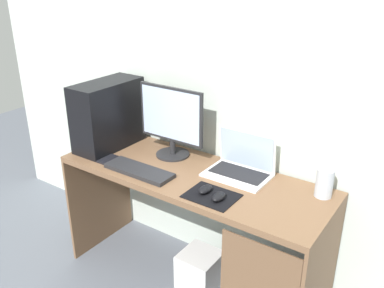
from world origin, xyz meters
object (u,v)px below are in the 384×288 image
(mouse_right, at_px, (219,197))
(subwoofer, at_px, (200,269))
(laptop, at_px, (241,166))
(keyboard, at_px, (139,171))
(monitor, at_px, (171,121))
(speaker, at_px, (324,183))
(mouse_left, at_px, (205,189))
(pc_tower, at_px, (108,115))
(cell_phone, at_px, (108,159))

(mouse_right, xyz_separation_m, subwoofer, (-0.22, 0.17, -0.67))
(laptop, bearing_deg, keyboard, -146.71)
(monitor, distance_m, speaker, 0.94)
(monitor, height_order, speaker, monitor)
(keyboard, relative_size, mouse_left, 4.38)
(mouse_right, bearing_deg, speaker, 39.63)
(speaker, distance_m, mouse_right, 0.54)
(speaker, relative_size, mouse_right, 1.57)
(laptop, distance_m, mouse_left, 0.30)
(pc_tower, distance_m, laptop, 0.91)
(pc_tower, xyz_separation_m, cell_phone, (0.14, -0.17, -0.21))
(speaker, xyz_separation_m, subwoofer, (-0.63, -0.17, -0.73))
(subwoofer, bearing_deg, pc_tower, 178.34)
(cell_phone, xyz_separation_m, subwoofer, (0.57, 0.15, -0.66))
(pc_tower, height_order, keyboard, pc_tower)
(pc_tower, distance_m, mouse_left, 0.88)
(monitor, distance_m, mouse_left, 0.54)
(keyboard, relative_size, subwoofer, 1.82)
(keyboard, height_order, mouse_right, mouse_right)
(keyboard, distance_m, cell_phone, 0.26)
(speaker, relative_size, mouse_left, 1.57)
(pc_tower, distance_m, speaker, 1.37)
(monitor, distance_m, cell_phone, 0.45)
(pc_tower, xyz_separation_m, subwoofer, (0.72, -0.02, -0.87))
(monitor, distance_m, keyboard, 0.36)
(keyboard, height_order, mouse_left, mouse_left)
(pc_tower, bearing_deg, mouse_right, -11.40)
(speaker, relative_size, cell_phone, 1.16)
(pc_tower, relative_size, mouse_right, 4.86)
(laptop, bearing_deg, mouse_right, -80.72)
(keyboard, relative_size, mouse_right, 4.38)
(laptop, bearing_deg, monitor, -176.81)
(mouse_left, xyz_separation_m, cell_phone, (-0.70, -0.00, -0.02))
(monitor, bearing_deg, mouse_left, -32.50)
(pc_tower, relative_size, mouse_left, 4.86)
(monitor, relative_size, keyboard, 1.06)
(mouse_left, xyz_separation_m, subwoofer, (-0.12, 0.14, -0.67))
(cell_phone, bearing_deg, subwoofer, 14.35)
(pc_tower, bearing_deg, keyboard, -24.28)
(mouse_left, height_order, cell_phone, mouse_left)
(mouse_left, height_order, subwoofer, mouse_left)
(pc_tower, xyz_separation_m, mouse_left, (0.84, -0.16, -0.19))
(laptop, distance_m, mouse_right, 0.32)
(speaker, height_order, cell_phone, speaker)
(pc_tower, relative_size, cell_phone, 3.59)
(laptop, xyz_separation_m, subwoofer, (-0.17, -0.15, -0.70))
(mouse_left, distance_m, cell_phone, 0.70)
(laptop, bearing_deg, pc_tower, -171.67)
(speaker, xyz_separation_m, cell_phone, (-1.21, -0.32, -0.07))
(pc_tower, xyz_separation_m, speaker, (1.35, 0.15, -0.14))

